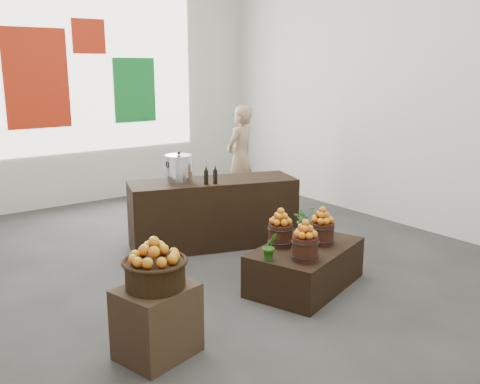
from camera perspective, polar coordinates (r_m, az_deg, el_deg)
ground at (r=5.68m, az=-3.38°, el=-8.17°), size 7.00×7.00×0.00m
back_wall at (r=8.44m, az=-17.01°, el=12.23°), size 6.00×0.04×4.00m
back_opening at (r=8.53m, az=-15.02°, el=12.36°), size 3.20×0.02×2.40m
deco_red_left at (r=8.23m, az=-20.89°, el=11.23°), size 0.90×0.04×1.40m
deco_green_right at (r=8.77m, az=-11.18°, el=10.61°), size 0.70×0.04×1.00m
deco_red_upper at (r=8.49m, az=-15.86°, el=15.69°), size 0.50×0.04×0.50m
crate at (r=4.04m, az=-8.84°, el=-13.47°), size 0.63×0.56×0.53m
wicker_basket at (r=3.89m, az=-9.03°, el=-8.67°), size 0.43×0.43×0.19m
apples_in_basket at (r=3.83m, az=-9.13°, el=-6.07°), size 0.33×0.33×0.18m
display_table at (r=5.22m, az=6.98°, el=-7.87°), size 1.33×1.05×0.40m
apple_bucket_front_left at (r=4.77m, az=6.94°, el=-6.01°), size 0.23×0.23×0.21m
apples_in_bucket_front_left at (r=4.71m, az=7.00°, el=-3.89°), size 0.17×0.17×0.16m
apple_bucket_front_right at (r=5.21m, az=8.72°, el=-4.39°), size 0.23×0.23×0.21m
apples_in_bucket_front_right at (r=5.15m, az=8.79°, el=-2.43°), size 0.17×0.17×0.16m
apple_bucket_rear at (r=5.12m, az=4.34°, el=-4.59°), size 0.23×0.23×0.21m
apples_in_bucket_rear at (r=5.06m, az=4.38°, el=-2.60°), size 0.17×0.17×0.16m
herb_garnish_right at (r=5.50m, az=7.03°, el=-2.94°), size 0.27×0.23×0.29m
herb_garnish_left at (r=4.75m, az=3.22°, el=-5.79°), size 0.15×0.13×0.25m
counter at (r=6.29m, az=-2.86°, el=-2.24°), size 2.02×1.18×0.79m
stock_pot_left at (r=6.07m, az=-6.50°, el=2.39°), size 0.30×0.30×0.30m
oil_cruets at (r=5.99m, az=-2.42°, el=1.93°), size 0.15×0.09×0.22m
shopper at (r=7.83m, az=0.04°, el=3.66°), size 0.65×0.54×1.53m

